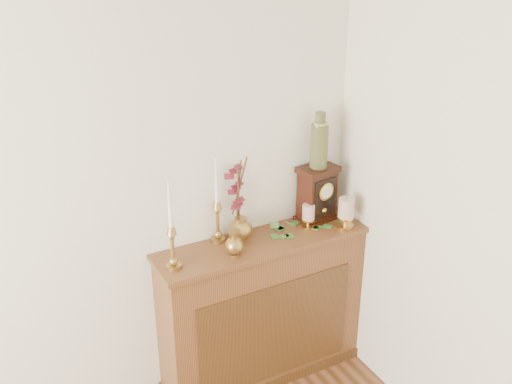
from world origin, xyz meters
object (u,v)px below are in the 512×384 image
ginger_jar (236,200)px  candlestick_left (172,241)px  candlestick_center (217,215)px  bud_vase (234,244)px  ceramic_vase (319,143)px  mantel_clock (317,194)px

ginger_jar → candlestick_left: bearing=-161.8°
candlestick_left → candlestick_center: bearing=25.1°
candlestick_center → bud_vase: bearing=-88.7°
ceramic_vase → ginger_jar: bearing=176.7°
candlestick_center → ceramic_vase: size_ratio=1.52×
candlestick_left → bud_vase: (0.32, -0.04, -0.08)m
bud_vase → ginger_jar: bearing=59.6°
candlestick_center → ginger_jar: (0.11, -0.01, 0.07)m
candlestick_left → mantel_clock: candlestick_left is taller
mantel_clock → ginger_jar: bearing=167.4°
bud_vase → ginger_jar: 0.26m
bud_vase → ceramic_vase: ceramic_vase is taller
bud_vase → mantel_clock: bearing=13.9°
bud_vase → candlestick_center: bearing=91.3°
ginger_jar → candlestick_center: bearing=176.3°
ginger_jar → ceramic_vase: bearing=-3.3°
candlestick_center → mantel_clock: (0.62, -0.04, 0.00)m
candlestick_left → ceramic_vase: (0.93, 0.11, 0.32)m
ceramic_vase → mantel_clock: bearing=-81.1°
candlestick_left → candlestick_center: 0.35m
candlestick_center → mantel_clock: bearing=-3.7°
candlestick_center → ginger_jar: bearing=-3.7°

